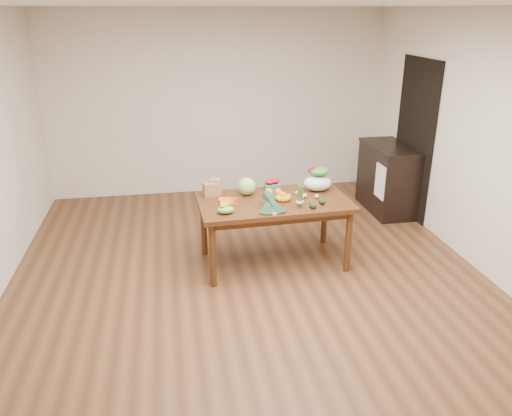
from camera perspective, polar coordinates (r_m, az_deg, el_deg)
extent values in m
plane|color=brown|center=(5.24, -0.48, -8.78)|extent=(6.00, 6.00, 0.00)
cube|color=white|center=(4.51, -0.60, 22.25)|extent=(5.00, 6.00, 0.02)
cube|color=beige|center=(7.60, -4.42, 11.75)|extent=(5.00, 0.02, 2.70)
cube|color=beige|center=(2.09, 14.12, -17.76)|extent=(5.00, 0.02, 2.70)
cube|color=beige|center=(5.67, 25.42, 6.26)|extent=(0.02, 6.00, 2.70)
cube|color=#43220F|center=(5.52, 2.02, -2.73)|extent=(1.66, 0.97, 0.75)
cube|color=black|center=(7.05, 17.62, 7.51)|extent=(0.02, 1.00, 2.10)
cube|color=black|center=(7.21, 14.77, 3.31)|extent=(0.52, 1.02, 0.94)
cube|color=white|center=(6.78, 13.99, 2.95)|extent=(0.02, 0.28, 0.45)
sphere|color=#9FC672|center=(5.50, -1.05, 2.49)|extent=(0.20, 0.20, 0.20)
sphere|color=orange|center=(5.48, 1.49, 1.82)|extent=(0.09, 0.09, 0.09)
sphere|color=orange|center=(5.48, 2.56, 1.81)|extent=(0.09, 0.09, 0.09)
sphere|color=orange|center=(5.41, 3.06, 1.48)|extent=(0.08, 0.08, 0.08)
ellipsoid|color=#6CAC3A|center=(5.02, -3.51, -0.20)|extent=(0.17, 0.13, 0.08)
ellipsoid|color=#D2BF79|center=(5.51, 5.11, 1.61)|extent=(0.05, 0.05, 0.04)
ellipsoid|color=tan|center=(5.41, 5.22, 1.23)|extent=(0.05, 0.05, 0.04)
ellipsoid|color=tan|center=(5.46, 5.59, 1.42)|extent=(0.06, 0.05, 0.05)
ellipsoid|color=#D9C77D|center=(5.55, 4.74, 1.76)|extent=(0.05, 0.05, 0.04)
ellipsoid|color=#D9CB7D|center=(5.46, 6.97, 1.35)|extent=(0.06, 0.05, 0.05)
ellipsoid|color=black|center=(5.17, 6.52, 0.34)|extent=(0.10, 0.12, 0.07)
ellipsoid|color=black|center=(5.29, 7.54, 0.78)|extent=(0.09, 0.11, 0.07)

